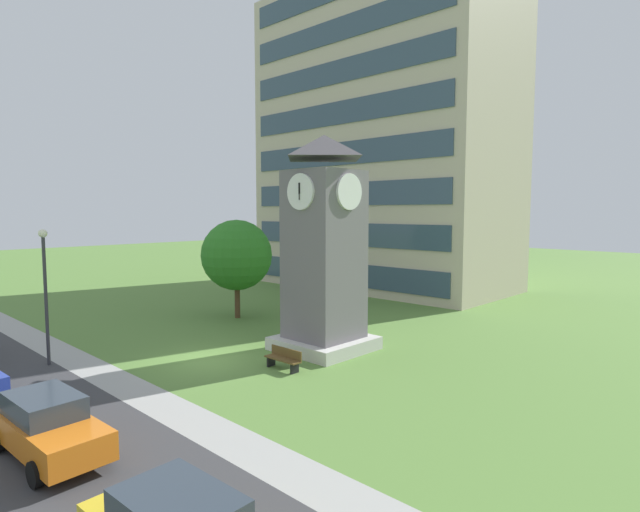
% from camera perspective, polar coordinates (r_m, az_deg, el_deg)
% --- Properties ---
extents(ground_plane, '(160.00, 160.00, 0.00)m').
position_cam_1_polar(ground_plane, '(23.61, -12.38, -11.40)').
color(ground_plane, '#567F38').
extents(kerb_strip, '(120.00, 1.60, 0.01)m').
position_cam_1_polar(kerb_strip, '(21.71, -21.58, -13.11)').
color(kerb_strip, '#9E9E99').
rests_on(kerb_strip, ground).
extents(office_building, '(21.43, 11.22, 25.60)m').
position_cam_1_polar(office_building, '(45.55, 7.18, 12.80)').
color(office_building, beige).
rests_on(office_building, ground).
extents(clock_tower, '(4.02, 4.02, 10.18)m').
position_cam_1_polar(clock_tower, '(24.05, 0.46, 0.05)').
color(clock_tower, slate).
rests_on(clock_tower, ground).
extents(park_bench, '(1.81, 0.51, 0.88)m').
position_cam_1_polar(park_bench, '(21.79, -4.10, -11.43)').
color(park_bench, brown).
rests_on(park_bench, ground).
extents(street_lamp, '(0.36, 0.36, 5.88)m').
position_cam_1_polar(street_lamp, '(24.66, -28.51, -2.53)').
color(street_lamp, '#333338').
rests_on(street_lamp, ground).
extents(tree_by_building, '(4.37, 4.37, 6.12)m').
position_cam_1_polar(tree_by_building, '(31.76, -9.35, 0.10)').
color(tree_by_building, '#513823').
rests_on(tree_by_building, ground).
extents(parked_car_orange, '(4.49, 2.04, 1.69)m').
position_cam_1_polar(parked_car_orange, '(16.23, -28.31, -16.43)').
color(parked_car_orange, orange).
rests_on(parked_car_orange, ground).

